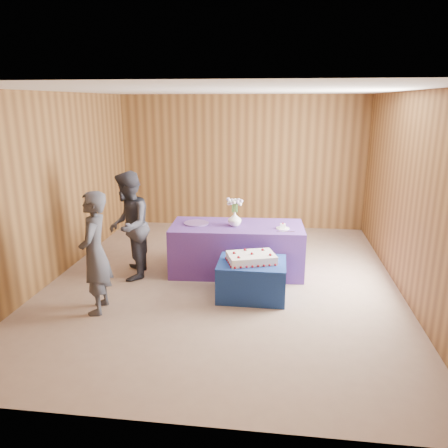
% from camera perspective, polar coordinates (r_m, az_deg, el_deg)
% --- Properties ---
extents(ground, '(6.00, 6.00, 0.00)m').
position_cam_1_polar(ground, '(6.51, -0.13, -7.43)').
color(ground, '#8A715F').
rests_on(ground, ground).
extents(room_shell, '(5.04, 6.04, 2.72)m').
position_cam_1_polar(room_shell, '(6.03, -0.14, 8.52)').
color(room_shell, brown).
rests_on(room_shell, ground).
extents(cake_table, '(0.90, 0.70, 0.50)m').
position_cam_1_polar(cake_table, '(5.94, 3.65, -7.19)').
color(cake_table, navy).
rests_on(cake_table, ground).
extents(serving_table, '(2.04, 1.00, 0.75)m').
position_cam_1_polar(serving_table, '(6.73, 1.70, -3.23)').
color(serving_table, '#552F83').
rests_on(serving_table, ground).
extents(sheet_cake, '(0.74, 0.61, 0.15)m').
position_cam_1_polar(sheet_cake, '(5.82, 3.58, -4.44)').
color(sheet_cake, white).
rests_on(sheet_cake, cake_table).
extents(vase, '(0.26, 0.26, 0.21)m').
position_cam_1_polar(vase, '(6.55, 1.40, 0.65)').
color(vase, white).
rests_on(vase, serving_table).
extents(flower_spray, '(0.25, 0.25, 0.19)m').
position_cam_1_polar(flower_spray, '(6.49, 1.41, 2.92)').
color(flower_spray, '#346F2C').
rests_on(flower_spray, vase).
extents(platter, '(0.40, 0.40, 0.02)m').
position_cam_1_polar(platter, '(6.69, -3.65, 0.10)').
color(platter, '#6C4A95').
rests_on(platter, serving_table).
extents(plate, '(0.25, 0.25, 0.01)m').
position_cam_1_polar(plate, '(6.48, 7.68, -0.57)').
color(plate, white).
rests_on(plate, serving_table).
extents(cake_slice, '(0.08, 0.07, 0.09)m').
position_cam_1_polar(cake_slice, '(6.47, 7.70, -0.23)').
color(cake_slice, white).
rests_on(cake_slice, plate).
extents(knife, '(0.26, 0.06, 0.00)m').
position_cam_1_polar(knife, '(6.34, 8.05, -1.00)').
color(knife, silver).
rests_on(knife, serving_table).
extents(guest_left, '(0.45, 0.61, 1.54)m').
position_cam_1_polar(guest_left, '(5.58, -16.53, -3.66)').
color(guest_left, '#383942').
rests_on(guest_left, ground).
extents(guest_right, '(0.75, 0.88, 1.60)m').
position_cam_1_polar(guest_right, '(6.54, -12.34, -0.24)').
color(guest_right, '#33333D').
rests_on(guest_right, ground).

